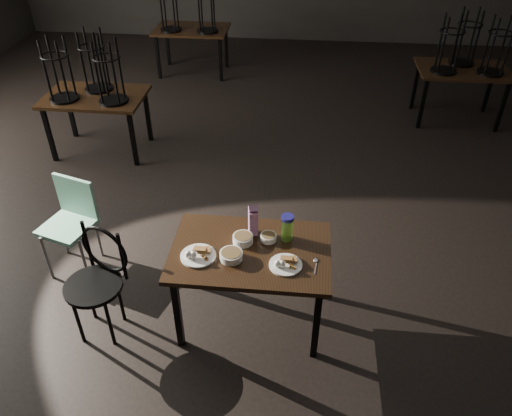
# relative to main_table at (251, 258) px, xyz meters

# --- Properties ---
(main_table) EXTENTS (1.20, 0.80, 0.75)m
(main_table) POSITION_rel_main_table_xyz_m (0.00, 0.00, 0.00)
(main_table) COLOR black
(main_table) RESTS_ON ground
(plate_left) EXTENTS (0.26, 0.26, 0.09)m
(plate_left) POSITION_rel_main_table_xyz_m (-0.38, -0.11, 0.10)
(plate_left) COLOR white
(plate_left) RESTS_ON main_table
(plate_right) EXTENTS (0.24, 0.24, 0.08)m
(plate_right) POSITION_rel_main_table_xyz_m (0.27, -0.14, 0.10)
(plate_right) COLOR white
(plate_right) RESTS_ON main_table
(bowl_near) EXTENTS (0.16, 0.16, 0.06)m
(bowl_near) POSITION_rel_main_table_xyz_m (-0.07, 0.09, 0.11)
(bowl_near) COLOR white
(bowl_near) RESTS_ON main_table
(bowl_far) EXTENTS (0.12, 0.12, 0.05)m
(bowl_far) POSITION_rel_main_table_xyz_m (0.12, 0.13, 0.11)
(bowl_far) COLOR white
(bowl_far) RESTS_ON main_table
(bowl_big) EXTENTS (0.17, 0.17, 0.06)m
(bowl_big) POSITION_rel_main_table_xyz_m (-0.13, -0.11, 0.11)
(bowl_big) COLOR white
(bowl_big) RESTS_ON main_table
(juice_carton) EXTENTS (0.08, 0.08, 0.27)m
(juice_carton) POSITION_rel_main_table_xyz_m (-0.00, 0.20, 0.20)
(juice_carton) COLOR #80176A
(juice_carton) RESTS_ON main_table
(water_bottle) EXTENTS (0.10, 0.10, 0.22)m
(water_bottle) POSITION_rel_main_table_xyz_m (0.26, 0.16, 0.19)
(water_bottle) COLOR #7BD23E
(water_bottle) RESTS_ON main_table
(spoon) EXTENTS (0.04, 0.18, 0.01)m
(spoon) POSITION_rel_main_table_xyz_m (0.49, -0.08, 0.08)
(spoon) COLOR silver
(spoon) RESTS_ON main_table
(bentwood_chair) EXTENTS (0.49, 0.49, 0.93)m
(bentwood_chair) POSITION_rel_main_table_xyz_m (-1.15, -0.18, -0.12)
(bentwood_chair) COLOR black
(bentwood_chair) RESTS_ON ground
(school_chair) EXTENTS (0.51, 0.51, 0.88)m
(school_chair) POSITION_rel_main_table_xyz_m (-1.66, 0.53, -0.14)
(school_chair) COLOR #69A48A
(school_chair) RESTS_ON ground
(bg_table_left) EXTENTS (1.20, 0.80, 1.48)m
(bg_table_left) POSITION_rel_main_table_xyz_m (-2.19, 2.61, 0.11)
(bg_table_left) COLOR black
(bg_table_left) RESTS_ON ground
(bg_table_right) EXTENTS (1.20, 0.80, 1.48)m
(bg_table_right) POSITION_rel_main_table_xyz_m (2.46, 3.97, 0.11)
(bg_table_right) COLOR black
(bg_table_right) RESTS_ON ground
(bg_table_far) EXTENTS (1.20, 0.80, 1.48)m
(bg_table_far) POSITION_rel_main_table_xyz_m (-1.58, 5.34, 0.08)
(bg_table_far) COLOR black
(bg_table_far) RESTS_ON ground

